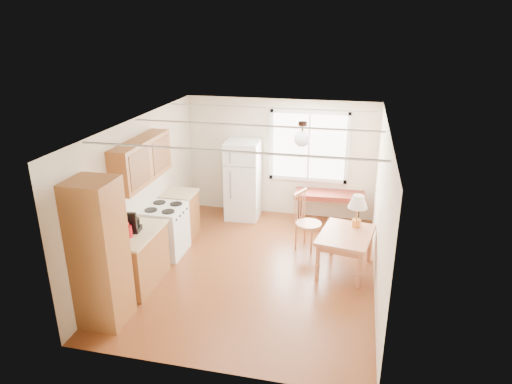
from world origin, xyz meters
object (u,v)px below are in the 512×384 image
(dining_table, at_px, (346,239))
(chair, at_px, (304,216))
(refrigerator, at_px, (243,180))
(bench, at_px, (330,196))

(dining_table, distance_m, chair, 1.05)
(refrigerator, relative_size, bench, 1.15)
(refrigerator, height_order, chair, refrigerator)
(dining_table, height_order, chair, chair)
(dining_table, bearing_deg, chair, 148.70)
(refrigerator, bearing_deg, dining_table, -41.24)
(bench, height_order, dining_table, dining_table)
(refrigerator, xyz_separation_m, bench, (1.82, 0.10, -0.25))
(refrigerator, xyz_separation_m, chair, (1.44, -1.13, -0.21))
(refrigerator, distance_m, bench, 1.84)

